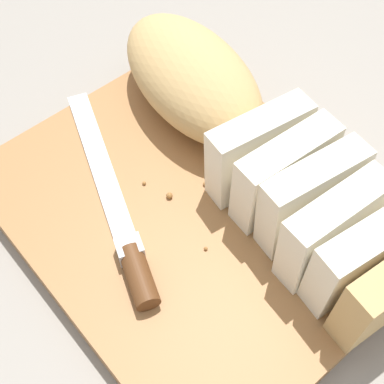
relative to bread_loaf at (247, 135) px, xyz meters
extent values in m
plane|color=gray|center=(0.01, -0.08, -0.07)|extent=(3.00, 3.00, 0.00)
cube|color=#9E6B3D|center=(0.01, -0.08, -0.05)|extent=(0.37, 0.30, 0.02)
ellipsoid|color=tan|center=(-0.09, 0.01, 0.00)|extent=(0.21, 0.13, 0.08)
cube|color=#F2E8CC|center=(0.02, 0.00, 0.00)|extent=(0.05, 0.11, 0.08)
cube|color=#F2E8CC|center=(0.05, -0.01, 0.00)|extent=(0.04, 0.10, 0.08)
cube|color=#F2E8CC|center=(0.09, -0.01, 0.00)|extent=(0.05, 0.11, 0.08)
cube|color=#F2E8CC|center=(0.12, -0.02, 0.00)|extent=(0.04, 0.10, 0.08)
cube|color=#F2E8CC|center=(0.16, -0.02, 0.00)|extent=(0.04, 0.10, 0.08)
cube|color=silver|center=(-0.09, -0.11, -0.04)|extent=(0.20, 0.09, 0.00)
cylinder|color=#593319|center=(0.04, -0.16, -0.03)|extent=(0.06, 0.04, 0.02)
cube|color=silver|center=(0.01, -0.15, -0.03)|extent=(0.03, 0.03, 0.02)
sphere|color=#996633|center=(0.00, -0.05, -0.04)|extent=(0.00, 0.00, 0.00)
sphere|color=#996633|center=(-0.04, -0.09, -0.04)|extent=(0.00, 0.00, 0.00)
sphere|color=#996633|center=(-0.01, -0.08, -0.04)|extent=(0.01, 0.01, 0.01)
sphere|color=#996633|center=(0.05, -0.10, -0.04)|extent=(0.00, 0.00, 0.00)
camera|label=1|loc=(0.22, -0.26, 0.41)|focal=52.45mm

